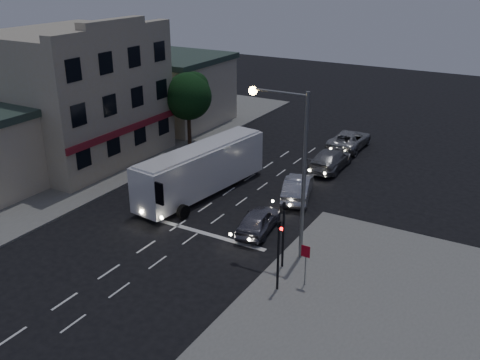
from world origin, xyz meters
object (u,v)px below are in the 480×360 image
Objects in this scene: tour_bus at (202,168)px; traffic_signal_side at (278,247)px; regulatory_sign at (305,259)px; streetlight at (293,156)px; street_tree at (188,94)px; car_suv at (258,220)px; car_sedan_c at (349,140)px; car_sedan_a at (298,188)px; traffic_signal_main at (283,227)px; car_sedan_b at (330,159)px.

traffic_signal_side is at bearing -32.34° from tour_bus.
regulatory_sign is (1.00, 0.96, -0.82)m from traffic_signal_side.
street_tree is at bearing 140.49° from streetlight.
regulatory_sign is at bearing 131.35° from car_suv.
car_sedan_c is 1.35× the size of traffic_signal_side.
tour_bus reaches higher than car_sedan_c.
car_sedan_a is 0.86× the size of car_sedan_c.
car_suv is 1.93× the size of regulatory_sign.
car_sedan_a is 2.18× the size of regulatory_sign.
car_suv is 6.28m from regulatory_sign.
regulatory_sign is at bearing 103.38° from car_sedan_c.
car_sedan_a is 10.69m from regulatory_sign.
streetlight is (3.25, -18.92, 4.96)m from car_sedan_c.
streetlight is (2.77, -1.60, 5.01)m from car_suv.
traffic_signal_main is 1.86× the size of regulatory_sign.
tour_bus is 2.11× the size of car_sedan_b.
tour_bus is at bearing 152.12° from streetlight.
streetlight reaches higher than traffic_signal_main.
traffic_signal_side reaches higher than car_sedan_a.
traffic_signal_side reaches higher than car_sedan_c.
car_suv is at bearing 135.05° from traffic_signal_main.
street_tree is at bearing 137.97° from traffic_signal_main.
car_sedan_a is 0.53× the size of streetlight.
traffic_signal_side is 0.66× the size of street_tree.
street_tree reaches higher than traffic_signal_side.
car_sedan_b is (-0.13, 6.36, -0.01)m from car_sedan_a.
traffic_signal_side is 23.24m from street_tree.
traffic_signal_side is (9.72, -8.04, 0.58)m from tour_bus.
car_suv is 6.46m from traffic_signal_side.
car_sedan_c is 20.70m from traffic_signal_main.
car_suv is 0.76× the size of car_sedan_c.
traffic_signal_main is at bearing -26.65° from tour_bus.
car_sedan_c is 1.35× the size of traffic_signal_main.
traffic_signal_main reaches higher than car_sedan_a.
street_tree reaches higher than traffic_signal_main.
traffic_signal_side is (3.73, -5.00, 1.70)m from car_suv.
streetlight is at bearing 105.70° from traffic_signal_side.
car_sedan_a is 0.90× the size of car_sedan_b.
streetlight reaches higher than tour_bus.
streetlight reaches higher than car_suv.
traffic_signal_main reaches higher than regulatory_sign.
regulatory_sign reaches higher than car_sedan_a.
car_suv is 0.68× the size of street_tree.
car_sedan_a is 6.36m from car_sedan_b.
car_sedan_a is at bearing 92.21° from car_sedan_c.
regulatory_sign reaches higher than car_suv.
car_sedan_b is at bearing 63.57° from tour_bus.
car_suv is 0.79× the size of car_sedan_b.
traffic_signal_main reaches higher than car_suv.
car_sedan_b is at bearing 101.79° from traffic_signal_main.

